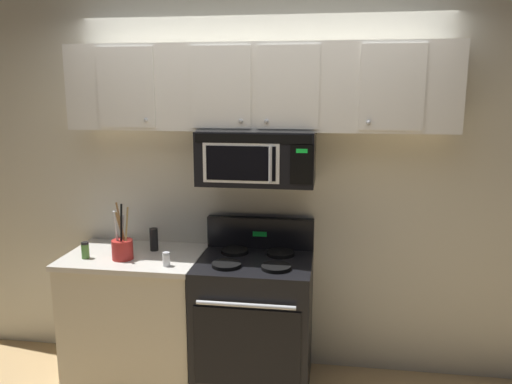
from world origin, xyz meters
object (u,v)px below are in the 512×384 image
utensil_crock_red (122,247)px  spice_jar (85,250)px  stove_range (255,321)px  over_range_microwave (257,157)px  pepper_mill (154,239)px  salt_shaker (166,259)px

utensil_crock_red → spice_jar: size_ratio=3.40×
stove_range → spice_jar: bearing=-173.6°
over_range_microwave → pepper_mill: over_range_microwave is taller
salt_shaker → utensil_crock_red: bearing=165.1°
salt_shaker → pepper_mill: (-0.19, 0.30, 0.04)m
pepper_mill → over_range_microwave: bearing=0.9°
utensil_crock_red → spice_jar: utensil_crock_red is taller
stove_range → salt_shaker: 0.75m
salt_shaker → pepper_mill: bearing=122.2°
stove_range → pepper_mill: bearing=171.8°
spice_jar → over_range_microwave: bearing=12.1°
over_range_microwave → pepper_mill: size_ratio=4.74×
salt_shaker → stove_range: bearing=19.5°
stove_range → spice_jar: stove_range is taller
stove_range → pepper_mill: (-0.73, 0.11, 0.51)m
stove_range → over_range_microwave: size_ratio=1.47×
over_range_microwave → utensil_crock_red: over_range_microwave is taller
stove_range → pepper_mill: 0.90m
over_range_microwave → utensil_crock_red: bearing=-165.9°
stove_range → over_range_microwave: bearing=90.1°
utensil_crock_red → salt_shaker: (0.33, -0.09, -0.04)m
spice_jar → stove_range: bearing=6.4°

